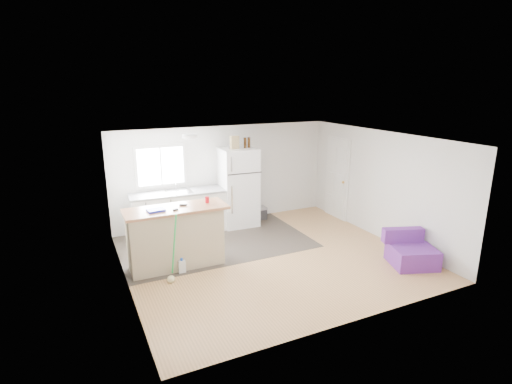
% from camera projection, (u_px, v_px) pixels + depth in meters
% --- Properties ---
extents(room, '(5.51, 5.01, 2.41)m').
position_uv_depth(room, '(271.00, 200.00, 7.70)').
color(room, '#AA7B47').
rests_on(room, ground).
extents(vinyl_zone, '(4.05, 2.50, 0.00)m').
position_uv_depth(vinyl_zone, '(215.00, 242.00, 8.80)').
color(vinyl_zone, '#362F28').
rests_on(vinyl_zone, floor).
extents(window, '(1.18, 0.06, 0.98)m').
position_uv_depth(window, '(161.00, 166.00, 9.13)').
color(window, white).
rests_on(window, back_wall).
extents(interior_door, '(0.11, 0.92, 2.10)m').
position_uv_depth(interior_door, '(337.00, 179.00, 10.23)').
color(interior_door, white).
rests_on(interior_door, right_wall).
extents(ceiling_fixture, '(0.30, 0.30, 0.07)m').
position_uv_depth(ceiling_fixture, '(190.00, 136.00, 7.94)').
color(ceiling_fixture, white).
rests_on(ceiling_fixture, ceiling).
extents(kitchen_cabinets, '(2.25, 0.81, 1.28)m').
position_uv_depth(kitchen_cabinets, '(180.00, 212.00, 9.24)').
color(kitchen_cabinets, white).
rests_on(kitchen_cabinets, floor).
extents(peninsula, '(1.90, 0.74, 1.16)m').
position_uv_depth(peninsula, '(176.00, 237.00, 7.51)').
color(peninsula, '#BFB18A').
rests_on(peninsula, floor).
extents(refrigerator, '(0.87, 0.83, 1.90)m').
position_uv_depth(refrigerator, '(238.00, 187.00, 9.67)').
color(refrigerator, white).
rests_on(refrigerator, floor).
extents(cooler, '(0.42, 0.29, 0.32)m').
position_uv_depth(cooler, '(258.00, 213.00, 10.23)').
color(cooler, '#2B2A2D').
rests_on(cooler, floor).
extents(purple_seat, '(1.01, 0.99, 0.66)m').
position_uv_depth(purple_seat, '(411.00, 252.00, 7.67)').
color(purple_seat, '#6A2D92').
rests_on(purple_seat, floor).
extents(cleaner_jug, '(0.13, 0.10, 0.29)m').
position_uv_depth(cleaner_jug, '(182.00, 266.00, 7.35)').
color(cleaner_jug, silver).
rests_on(cleaner_jug, floor).
extents(mop, '(0.23, 0.35, 1.26)m').
position_uv_depth(mop, '(172.00, 269.00, 7.00)').
color(mop, green).
rests_on(mop, floor).
extents(red_cup, '(0.09, 0.09, 0.12)m').
position_uv_depth(red_cup, '(207.00, 200.00, 7.65)').
color(red_cup, red).
rests_on(red_cup, peninsula).
extents(blue_tray, '(0.32, 0.25, 0.04)m').
position_uv_depth(blue_tray, '(156.00, 210.00, 7.17)').
color(blue_tray, '#151FC8').
rests_on(blue_tray, peninsula).
extents(tool_a, '(0.15, 0.10, 0.03)m').
position_uv_depth(tool_a, '(183.00, 205.00, 7.49)').
color(tool_a, black).
rests_on(tool_a, peninsula).
extents(tool_b, '(0.11, 0.08, 0.03)m').
position_uv_depth(tool_b, '(175.00, 210.00, 7.21)').
color(tool_b, black).
rests_on(tool_b, peninsula).
extents(cardboard_box, '(0.20, 0.11, 0.30)m').
position_uv_depth(cardboard_box, '(235.00, 142.00, 9.30)').
color(cardboard_box, tan).
rests_on(cardboard_box, refrigerator).
extents(bottle_left, '(0.08, 0.08, 0.25)m').
position_uv_depth(bottle_left, '(245.00, 143.00, 9.40)').
color(bottle_left, '#351E09').
rests_on(bottle_left, refrigerator).
extents(bottle_right, '(0.08, 0.08, 0.25)m').
position_uv_depth(bottle_right, '(249.00, 142.00, 9.48)').
color(bottle_right, '#351E09').
rests_on(bottle_right, refrigerator).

